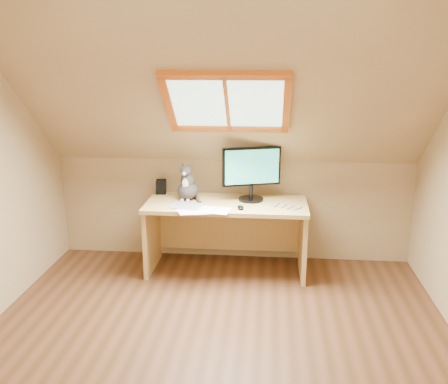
# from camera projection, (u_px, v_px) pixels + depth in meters

# --- Properties ---
(ground) EXTENTS (3.50, 3.50, 0.00)m
(ground) POSITION_uv_depth(u_px,v_px,m) (214.00, 353.00, 3.46)
(ground) COLOR brown
(ground) RESTS_ON ground
(room_shell) EXTENTS (3.52, 3.52, 2.41)m
(room_shell) POSITION_uv_depth(u_px,v_px,m) (210.00, 152.00, 2.99)
(room_shell) COLOR tan
(room_shell) RESTS_ON ground
(desk) EXTENTS (1.49, 0.65, 0.68)m
(desk) POSITION_uv_depth(u_px,v_px,m) (227.00, 222.00, 4.73)
(desk) COLOR tan
(desk) RESTS_ON ground
(monitor) EXTENTS (0.54, 0.23, 0.51)m
(monitor) POSITION_uv_depth(u_px,v_px,m) (251.00, 170.00, 4.60)
(monitor) COLOR black
(monitor) RESTS_ON desk
(cat) EXTENTS (0.23, 0.27, 0.36)m
(cat) POSITION_uv_depth(u_px,v_px,m) (188.00, 186.00, 4.68)
(cat) COLOR #3A3633
(cat) RESTS_ON desk
(desk_speaker) EXTENTS (0.11, 0.11, 0.14)m
(desk_speaker) POSITION_uv_depth(u_px,v_px,m) (161.00, 187.00, 4.89)
(desk_speaker) COLOR black
(desk_speaker) RESTS_ON desk
(graphics_tablet) EXTENTS (0.31, 0.24, 0.01)m
(graphics_tablet) POSITION_uv_depth(u_px,v_px,m) (187.00, 206.00, 4.48)
(graphics_tablet) COLOR #B2B2B7
(graphics_tablet) RESTS_ON desk
(mouse) EXTENTS (0.08, 0.11, 0.03)m
(mouse) POSITION_uv_depth(u_px,v_px,m) (241.00, 207.00, 4.41)
(mouse) COLOR black
(mouse) RESTS_ON desk
(papers) EXTENTS (0.35, 0.30, 0.01)m
(papers) POSITION_uv_depth(u_px,v_px,m) (203.00, 210.00, 4.37)
(papers) COLOR white
(papers) RESTS_ON desk
(cables) EXTENTS (0.51, 0.26, 0.01)m
(cables) POSITION_uv_depth(u_px,v_px,m) (277.00, 207.00, 4.45)
(cables) COLOR silver
(cables) RESTS_ON desk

